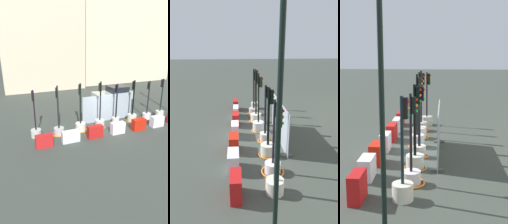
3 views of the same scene
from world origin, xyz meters
The scene contains 18 objects.
ground_plane centered at (0.00, 0.00, 0.00)m, with size 120.00×120.00×0.00m, color #3A4039.
traffic_light_0 centered at (-5.25, 0.54, 0.53)m, with size 0.69×0.69×3.21m.
traffic_light_1 centered at (-3.75, 0.29, 0.48)m, with size 0.97×0.97×3.41m.
traffic_light_2 centered at (-2.16, 0.32, 0.51)m, with size 0.97×0.97×3.43m.
traffic_light_3 centered at (-0.62, 0.32, 0.53)m, with size 0.87×0.87×3.44m.
traffic_light_4 centered at (0.87, 0.54, 0.58)m, with size 0.80×0.80×3.12m.
traffic_light_5 centered at (2.34, 0.48, 0.53)m, with size 0.92×0.92×3.29m.
traffic_light_6 centered at (3.78, 0.47, 0.43)m, with size 0.97×0.97×3.15m.
traffic_light_7 centered at (5.03, 0.34, 0.57)m, with size 0.66×0.66×3.25m.
construction_barrier_0 centered at (-5.05, -1.06, 0.41)m, with size 1.04×0.38×0.81m.
construction_barrier_1 centered at (-3.36, -1.04, 0.38)m, with size 1.15×0.38×0.77m.
construction_barrier_2 centered at (-1.67, -1.06, 0.42)m, with size 1.04×0.43×0.83m.
construction_barrier_3 centered at (0.05, -1.09, 0.40)m, with size 0.99×0.41×0.81m.
construction_barrier_4 centered at (1.76, -1.14, 0.41)m, with size 0.99×0.46×0.83m.
construction_barrier_5 centered at (3.41, -1.15, 0.41)m, with size 0.99×0.48×0.81m.
construction_barrier_6 centered at (5.13, -1.05, 0.45)m, with size 0.96×0.40×0.91m.
street_lamp_post centered at (6.61, 0.05, 4.10)m, with size 0.36×0.36×6.65m.
site_fence_panel centered at (0.60, 1.35, 1.03)m, with size 4.37×0.50×2.14m.
Camera 3 is at (14.42, 1.56, 4.59)m, focal length 52.86 mm.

